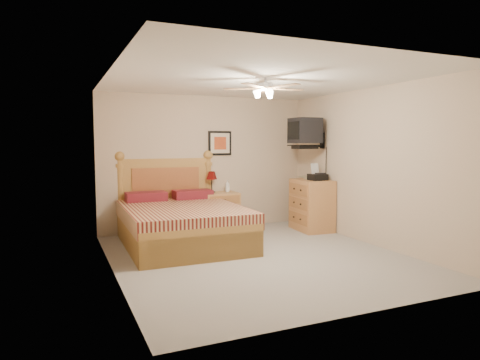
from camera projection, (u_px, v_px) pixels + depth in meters
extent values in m
plane|color=gray|center=(258.00, 257.00, 6.13)|extent=(4.50, 4.50, 0.00)
cube|color=white|center=(259.00, 80.00, 5.91)|extent=(4.00, 4.50, 0.04)
cube|color=#C4AC90|center=(206.00, 163.00, 8.07)|extent=(4.00, 0.04, 2.50)
cube|color=#C4AC90|center=(365.00, 184.00, 3.96)|extent=(4.00, 0.04, 2.50)
cube|color=#C4AC90|center=(112.00, 174.00, 5.22)|extent=(0.04, 4.50, 2.50)
cube|color=#C4AC90|center=(371.00, 167.00, 6.81)|extent=(0.04, 4.50, 2.50)
cube|color=#A77D3E|center=(220.00, 211.00, 8.00)|extent=(0.65, 0.49, 0.70)
imported|color=white|center=(227.00, 186.00, 8.07)|extent=(0.11, 0.11, 0.22)
cube|color=black|center=(220.00, 143.00, 8.13)|extent=(0.46, 0.04, 0.46)
cube|color=#B97241|center=(312.00, 205.00, 7.94)|extent=(0.61, 0.84, 0.94)
imported|color=beige|center=(303.00, 178.00, 8.09)|extent=(0.30, 0.35, 0.03)
imported|color=gray|center=(302.00, 177.00, 8.10)|extent=(0.25, 0.29, 0.02)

